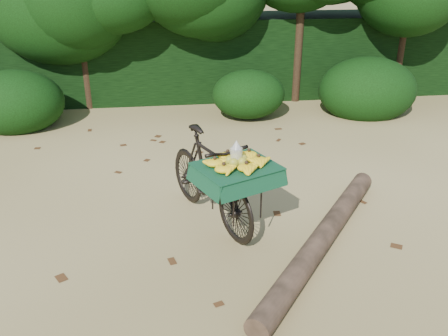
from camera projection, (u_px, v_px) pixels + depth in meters
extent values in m
plane|color=tan|center=(188.00, 235.00, 5.64)|extent=(80.00, 80.00, 0.00)
imported|color=black|center=(210.00, 178.00, 5.74)|extent=(1.27, 1.98, 1.16)
cube|color=black|center=(237.00, 168.00, 5.13)|extent=(0.59, 0.63, 0.03)
cube|color=#124426|center=(237.00, 166.00, 5.12)|extent=(1.04, 0.97, 0.01)
ellipsoid|color=olive|center=(243.00, 159.00, 5.13)|extent=(0.11, 0.09, 0.12)
ellipsoid|color=olive|center=(235.00, 158.00, 5.16)|extent=(0.11, 0.09, 0.12)
ellipsoid|color=olive|center=(230.00, 161.00, 5.09)|extent=(0.11, 0.09, 0.12)
ellipsoid|color=olive|center=(234.00, 163.00, 5.03)|extent=(0.11, 0.09, 0.12)
ellipsoid|color=olive|center=(242.00, 162.00, 5.05)|extent=(0.11, 0.09, 0.12)
cylinder|color=#EAE5C6|center=(236.00, 156.00, 5.08)|extent=(0.13, 0.13, 0.17)
cylinder|color=brown|center=(323.00, 237.00, 5.37)|extent=(2.27, 2.86, 0.25)
cube|color=black|center=(170.00, 57.00, 10.97)|extent=(26.00, 1.80, 1.80)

